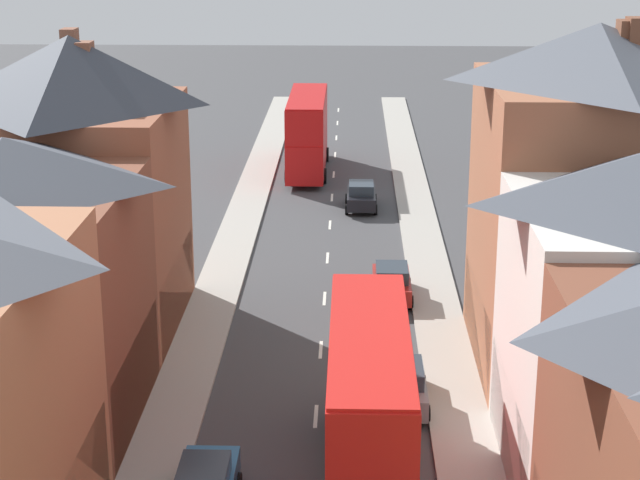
{
  "coord_description": "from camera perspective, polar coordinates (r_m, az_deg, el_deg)",
  "views": [
    {
      "loc": [
        1.18,
        -10.56,
        17.47
      ],
      "look_at": [
        -0.31,
        39.34,
        1.81
      ],
      "focal_mm": 60.0,
      "sensor_mm": 36.0,
      "label": 1
    }
  ],
  "objects": [
    {
      "name": "car_parked_left_a",
      "position": [
        39.22,
        4.39,
        -7.7
      ],
      "size": [
        1.9,
        4.07,
        1.7
      ],
      "color": "gray",
      "rests_on": "ground"
    },
    {
      "name": "car_parked_right_a",
      "position": [
        64.13,
        2.21,
        2.37
      ],
      "size": [
        1.9,
        3.88,
        1.67
      ],
      "color": "black",
      "rests_on": "ground"
    },
    {
      "name": "double_decker_bus_lead",
      "position": [
        72.73,
        -0.68,
        5.79
      ],
      "size": [
        2.74,
        10.8,
        5.3
      ],
      "color": "red",
      "rests_on": "ground"
    },
    {
      "name": "centre_line_dashes",
      "position": [
        49.74,
        0.24,
        -3.14
      ],
      "size": [
        0.14,
        97.8,
        0.01
      ],
      "color": "silver",
      "rests_on": "ground"
    },
    {
      "name": "car_near_blue",
      "position": [
        49.46,
        3.84,
        -2.27
      ],
      "size": [
        1.9,
        3.91,
        1.67
      ],
      "color": "maroon",
      "rests_on": "ground"
    },
    {
      "name": "pavement_right",
      "position": [
        51.73,
        5.96,
        -2.34
      ],
      "size": [
        2.2,
        104.0,
        0.14
      ],
      "primitive_type": "cube",
      "color": "#A8A399",
      "rests_on": "ground"
    },
    {
      "name": "pavement_left",
      "position": [
        51.96,
        -5.34,
        -2.23
      ],
      "size": [
        2.2,
        104.0,
        0.14
      ],
      "primitive_type": "cube",
      "color": "#A8A399",
      "rests_on": "ground"
    },
    {
      "name": "double_decker_bus_mid_street",
      "position": [
        33.13,
        2.62,
        -8.85
      ],
      "size": [
        2.74,
        10.8,
        5.3
      ],
      "color": "red",
      "rests_on": "ground"
    }
  ]
}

